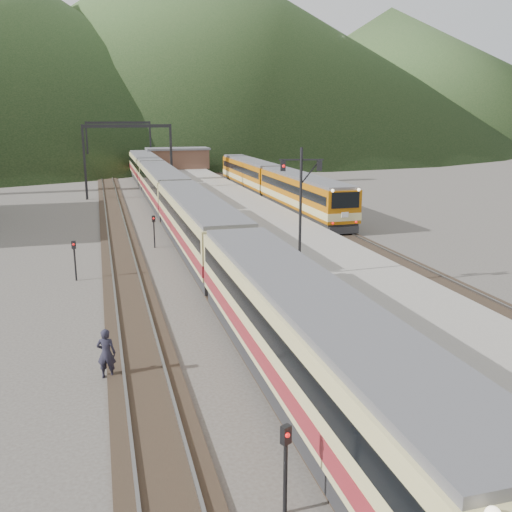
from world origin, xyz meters
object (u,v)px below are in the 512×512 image
object	(u,v)px
worker	(106,353)
second_train	(273,184)
main_train	(177,200)
signal_mast	(301,199)

from	to	relation	value
worker	second_train	bearing A→B (deg)	-99.71
main_train	worker	xyz separation A→B (m)	(-6.27, -27.96, -1.16)
second_train	worker	xyz separation A→B (m)	(-17.77, -38.12, -0.97)
signal_mast	worker	size ratio (longest dim) A/B	3.54
main_train	second_train	xyz separation A→B (m)	(11.50, 10.16, -0.19)
main_train	worker	size ratio (longest dim) A/B	45.24
main_train	signal_mast	bearing A→B (deg)	-80.31
signal_mast	main_train	bearing A→B (deg)	99.69
signal_mast	worker	bearing A→B (deg)	-143.06
signal_mast	second_train	bearing A→B (deg)	75.45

